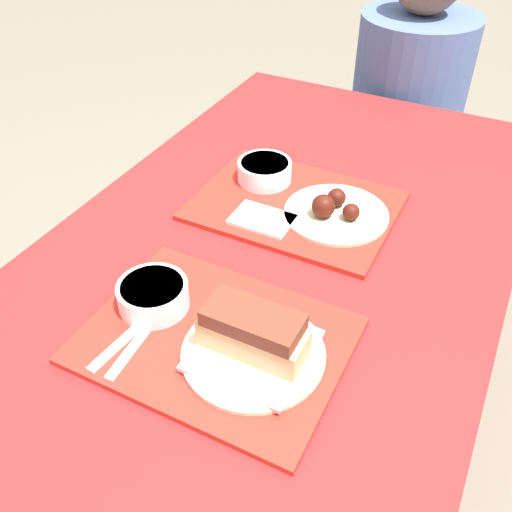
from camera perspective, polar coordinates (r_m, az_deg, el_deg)
The scene contains 14 objects.
ground_plane at distance 1.74m, azimuth 0.57°, elevation -20.48°, with size 12.00×12.00×0.00m, color #706656.
picnic_table at distance 1.20m, azimuth 0.78°, elevation -3.94°, with size 0.90×1.72×0.78m.
picnic_bench_far at distance 2.22m, azimuth 13.28°, elevation 7.27°, with size 0.86×0.28×0.43m.
tray_near at distance 0.98m, azimuth -4.08°, elevation -8.39°, with size 0.44×0.33×0.01m.
tray_far at distance 1.28m, azimuth 3.91°, elevation 5.06°, with size 0.44×0.33×0.01m.
bowl_coleslaw_near at distance 1.02m, azimuth -10.25°, elevation -3.79°, with size 0.13×0.13×0.05m.
brisket_sandwich_plate at distance 0.92m, azimuth -0.28°, elevation -8.44°, with size 0.24×0.24×0.10m.
plastic_fork_near at distance 0.99m, azimuth -12.82°, elevation -7.93°, with size 0.03×0.17×0.00m.
plastic_knife_near at distance 0.98m, azimuth -11.80°, elevation -8.39°, with size 0.03×0.17×0.00m.
condiment_packet at distance 1.02m, azimuth -2.17°, elevation -5.24°, with size 0.04×0.03×0.01m.
bowl_coleslaw_far at distance 1.34m, azimuth 0.87°, elevation 8.59°, with size 0.13×0.13×0.05m.
wings_plate_far at distance 1.24m, azimuth 7.88°, elevation 4.54°, with size 0.23×0.23×0.06m.
napkin_far at distance 1.22m, azimuth 0.63°, elevation 3.70°, with size 0.13×0.09×0.01m.
person_seated_across at distance 2.05m, azimuth 15.12°, elevation 16.07°, with size 0.38×0.38×0.75m.
Camera 1 is at (0.38, -0.78, 1.51)m, focal length 40.00 mm.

